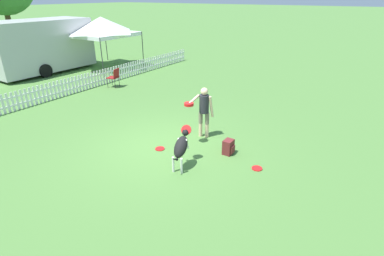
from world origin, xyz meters
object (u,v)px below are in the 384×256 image
(equipment_trailer, at_px, (40,45))
(frisbee_near_handler, at_px, (257,168))
(folding_chair_green_right, at_px, (114,76))
(handler_person, at_px, (203,107))
(frisbee_near_dog, at_px, (160,149))
(canopy_tent_main, at_px, (101,27))
(backpack_on_grass, at_px, (228,147))
(leaping_dog, at_px, (181,146))

(equipment_trailer, bearing_deg, frisbee_near_handler, -102.20)
(folding_chair_green_right, bearing_deg, handler_person, 53.18)
(frisbee_near_handler, height_order, frisbee_near_dog, same)
(canopy_tent_main, bearing_deg, equipment_trailer, 141.81)
(backpack_on_grass, xyz_separation_m, folding_chair_green_right, (2.87, 7.27, 0.32))
(frisbee_near_handler, xyz_separation_m, folding_chair_green_right, (3.17, 8.22, 0.51))
(frisbee_near_dog, height_order, canopy_tent_main, canopy_tent_main)
(frisbee_near_handler, bearing_deg, backpack_on_grass, 72.04)
(handler_person, height_order, equipment_trailer, equipment_trailer)
(frisbee_near_dog, distance_m, backpack_on_grass, 1.90)
(handler_person, relative_size, folding_chair_green_right, 1.77)
(backpack_on_grass, relative_size, canopy_tent_main, 0.13)
(frisbee_near_handler, bearing_deg, frisbee_near_dog, 100.61)
(leaping_dog, relative_size, backpack_on_grass, 2.53)
(backpack_on_grass, height_order, equipment_trailer, equipment_trailer)
(handler_person, relative_size, frisbee_near_handler, 5.86)
(backpack_on_grass, bearing_deg, canopy_tent_main, 63.05)
(backpack_on_grass, height_order, folding_chair_green_right, folding_chair_green_right)
(frisbee_near_dog, distance_m, folding_chair_green_right, 6.68)
(canopy_tent_main, bearing_deg, leaping_dog, -123.69)
(handler_person, xyz_separation_m, leaping_dog, (-1.76, -0.44, -0.37))
(frisbee_near_handler, distance_m, frisbee_near_dog, 2.71)
(canopy_tent_main, bearing_deg, handler_person, -117.24)
(leaping_dog, bearing_deg, folding_chair_green_right, 134.37)
(frisbee_near_handler, bearing_deg, handler_person, 68.46)
(leaping_dog, distance_m, frisbee_near_dog, 1.27)
(canopy_tent_main, bearing_deg, frisbee_near_dog, -124.78)
(handler_person, height_order, frisbee_near_dog, handler_person)
(frisbee_near_handler, relative_size, frisbee_near_dog, 1.00)
(frisbee_near_dog, height_order, folding_chair_green_right, folding_chair_green_right)
(frisbee_near_dog, bearing_deg, folding_chair_green_right, 56.54)
(frisbee_near_handler, xyz_separation_m, canopy_tent_main, (5.76, 11.67, 2.28))
(backpack_on_grass, relative_size, folding_chair_green_right, 0.47)
(leaping_dog, height_order, frisbee_near_handler, leaping_dog)
(canopy_tent_main, bearing_deg, backpack_on_grass, -116.95)
(frisbee_near_dog, relative_size, equipment_trailer, 0.04)
(handler_person, relative_size, frisbee_near_dog, 5.86)
(frisbee_near_handler, relative_size, equipment_trailer, 0.04)
(handler_person, xyz_separation_m, frisbee_near_dog, (-1.31, 0.60, -0.94))
(leaping_dog, bearing_deg, frisbee_near_handler, 16.54)
(frisbee_near_dog, bearing_deg, backpack_on_grass, -64.82)
(frisbee_near_dog, xyz_separation_m, folding_chair_green_right, (3.67, 5.56, 0.51))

